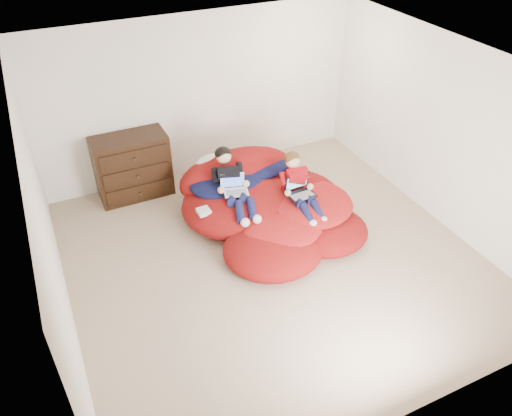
% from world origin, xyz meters
% --- Properties ---
extents(room_shell, '(5.10, 5.10, 2.77)m').
position_xyz_m(room_shell, '(0.00, 0.00, 0.22)').
color(room_shell, tan).
rests_on(room_shell, ground).
extents(dresser, '(1.08, 0.60, 0.97)m').
position_xyz_m(dresser, '(-1.23, 2.21, 0.48)').
color(dresser, black).
rests_on(dresser, ground).
extents(beanbag_pile, '(2.30, 2.44, 0.89)m').
position_xyz_m(beanbag_pile, '(0.29, 0.80, 0.26)').
color(beanbag_pile, maroon).
rests_on(beanbag_pile, ground).
extents(cream_pillow, '(0.48, 0.31, 0.31)m').
position_xyz_m(cream_pillow, '(-0.22, 1.55, 0.62)').
color(cream_pillow, white).
rests_on(cream_pillow, beanbag_pile).
extents(older_boy, '(0.39, 1.08, 0.67)m').
position_xyz_m(older_boy, '(-0.15, 0.96, 0.67)').
color(older_boy, black).
rests_on(older_boy, beanbag_pile).
extents(younger_boy, '(0.31, 0.94, 0.70)m').
position_xyz_m(younger_boy, '(0.66, 0.56, 0.63)').
color(younger_boy, '#B20F16').
rests_on(younger_boy, beanbag_pile).
extents(laptop_white, '(0.37, 0.33, 0.24)m').
position_xyz_m(laptop_white, '(-0.15, 0.87, 0.63)').
color(laptop_white, white).
rests_on(laptop_white, older_boy).
extents(laptop_black, '(0.38, 0.32, 0.27)m').
position_xyz_m(laptop_black, '(0.66, 0.53, 0.57)').
color(laptop_black, black).
rests_on(laptop_black, younger_boy).
extents(power_adapter, '(0.17, 0.17, 0.06)m').
position_xyz_m(power_adapter, '(-0.63, 0.79, 0.42)').
color(power_adapter, white).
rests_on(power_adapter, beanbag_pile).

